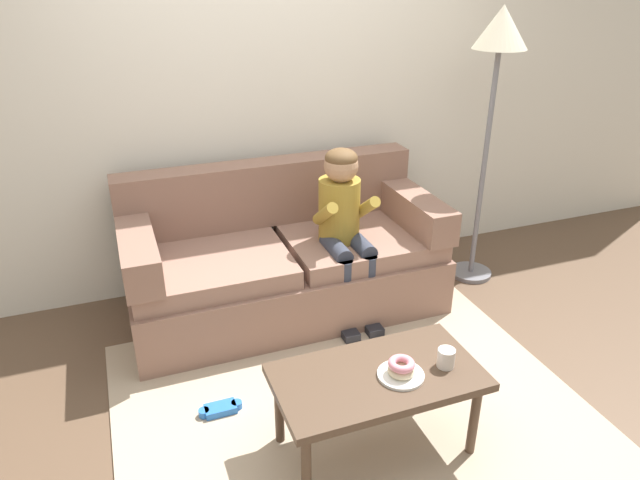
{
  "coord_description": "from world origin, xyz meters",
  "views": [
    {
      "loc": [
        -0.98,
        -2.39,
        2.11
      ],
      "look_at": [
        0.09,
        0.45,
        0.65
      ],
      "focal_mm": 32.66,
      "sensor_mm": 36.0,
      "label": 1
    }
  ],
  "objects_px": {
    "couch": "(284,261)",
    "toy_controller": "(221,410)",
    "donut": "(401,370)",
    "floor_lamp": "(498,58)",
    "coffee_table": "(377,383)",
    "person_child": "(344,219)",
    "mug": "(446,358)"
  },
  "relations": [
    {
      "from": "couch",
      "to": "toy_controller",
      "type": "height_order",
      "value": "couch"
    },
    {
      "from": "couch",
      "to": "donut",
      "type": "xyz_separation_m",
      "value": [
        0.1,
        -1.42,
        0.13
      ]
    },
    {
      "from": "toy_controller",
      "to": "floor_lamp",
      "type": "distance_m",
      "value": 2.68
    },
    {
      "from": "toy_controller",
      "to": "floor_lamp",
      "type": "relative_size",
      "value": 0.12
    },
    {
      "from": "donut",
      "to": "toy_controller",
      "type": "xyz_separation_m",
      "value": [
        -0.73,
        0.54,
        -0.45
      ]
    },
    {
      "from": "mug",
      "to": "floor_lamp",
      "type": "xyz_separation_m",
      "value": [
        1.1,
        1.35,
        1.07
      ]
    },
    {
      "from": "couch",
      "to": "mug",
      "type": "height_order",
      "value": "couch"
    },
    {
      "from": "person_child",
      "to": "mug",
      "type": "xyz_separation_m",
      "value": [
        -0.01,
        -1.22,
        -0.19
      ]
    },
    {
      "from": "coffee_table",
      "to": "mug",
      "type": "bearing_deg",
      "value": -10.6
    },
    {
      "from": "floor_lamp",
      "to": "toy_controller",
      "type": "bearing_deg",
      "value": -158.4
    },
    {
      "from": "coffee_table",
      "to": "person_child",
      "type": "bearing_deg",
      "value": 74.62
    },
    {
      "from": "coffee_table",
      "to": "toy_controller",
      "type": "relative_size",
      "value": 4.15
    },
    {
      "from": "donut",
      "to": "floor_lamp",
      "type": "height_order",
      "value": "floor_lamp"
    },
    {
      "from": "couch",
      "to": "mug",
      "type": "relative_size",
      "value": 22.06
    },
    {
      "from": "toy_controller",
      "to": "floor_lamp",
      "type": "height_order",
      "value": "floor_lamp"
    },
    {
      "from": "couch",
      "to": "person_child",
      "type": "height_order",
      "value": "person_child"
    },
    {
      "from": "couch",
      "to": "toy_controller",
      "type": "bearing_deg",
      "value": -125.17
    },
    {
      "from": "coffee_table",
      "to": "toy_controller",
      "type": "xyz_separation_m",
      "value": [
        -0.64,
        0.48,
        -0.36
      ]
    },
    {
      "from": "mug",
      "to": "donut",
      "type": "bearing_deg",
      "value": 178.2
    },
    {
      "from": "toy_controller",
      "to": "donut",
      "type": "bearing_deg",
      "value": -14.11
    },
    {
      "from": "couch",
      "to": "person_child",
      "type": "bearing_deg",
      "value": -31.36
    },
    {
      "from": "person_child",
      "to": "floor_lamp",
      "type": "height_order",
      "value": "floor_lamp"
    },
    {
      "from": "donut",
      "to": "person_child",
      "type": "bearing_deg",
      "value": 79.2
    },
    {
      "from": "couch",
      "to": "floor_lamp",
      "type": "relative_size",
      "value": 1.06
    },
    {
      "from": "coffee_table",
      "to": "floor_lamp",
      "type": "height_order",
      "value": "floor_lamp"
    },
    {
      "from": "mug",
      "to": "toy_controller",
      "type": "height_order",
      "value": "mug"
    },
    {
      "from": "couch",
      "to": "toy_controller",
      "type": "relative_size",
      "value": 8.79
    },
    {
      "from": "person_child",
      "to": "couch",
      "type": "bearing_deg",
      "value": 148.64
    },
    {
      "from": "donut",
      "to": "mug",
      "type": "bearing_deg",
      "value": -1.8
    },
    {
      "from": "couch",
      "to": "floor_lamp",
      "type": "xyz_separation_m",
      "value": [
        1.42,
        -0.08,
        1.22
      ]
    },
    {
      "from": "mug",
      "to": "floor_lamp",
      "type": "relative_size",
      "value": 0.05
    },
    {
      "from": "mug",
      "to": "toy_controller",
      "type": "bearing_deg",
      "value": 150.33
    }
  ]
}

